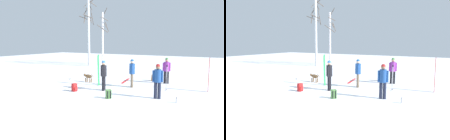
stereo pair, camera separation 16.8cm
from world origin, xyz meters
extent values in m
plane|color=white|center=(0.00, 0.00, 0.00)|extent=(60.00, 60.00, 0.00)
cylinder|color=black|center=(-0.19, 0.74, 0.41)|extent=(0.16, 0.16, 0.82)
cylinder|color=black|center=(-0.14, 0.57, 0.41)|extent=(0.16, 0.16, 0.82)
cylinder|color=black|center=(-0.17, 0.65, 1.13)|extent=(0.34, 0.34, 0.62)
sphere|color=tan|center=(-0.17, 0.65, 1.55)|extent=(0.22, 0.22, 0.22)
sphere|color=#265999|center=(-0.17, 0.65, 1.61)|extent=(0.21, 0.21, 0.21)
cylinder|color=black|center=(-0.22, 0.86, 1.11)|extent=(0.10, 0.10, 0.56)
cylinder|color=black|center=(-0.11, 0.45, 1.11)|extent=(0.10, 0.10, 0.56)
cylinder|color=#72604C|center=(0.91, 2.17, 0.41)|extent=(0.16, 0.16, 0.82)
cylinder|color=#72604C|center=(0.83, 2.33, 0.41)|extent=(0.16, 0.16, 0.82)
cylinder|color=#1E478C|center=(0.87, 2.25, 1.13)|extent=(0.34, 0.34, 0.62)
sphere|color=beige|center=(0.87, 2.25, 1.55)|extent=(0.22, 0.22, 0.22)
sphere|color=#265999|center=(0.87, 2.25, 1.61)|extent=(0.21, 0.21, 0.21)
cylinder|color=#1E478C|center=(0.97, 2.07, 1.11)|extent=(0.10, 0.10, 0.56)
cylinder|color=#1E478C|center=(0.77, 2.44, 1.11)|extent=(0.10, 0.10, 0.56)
cylinder|color=black|center=(2.46, 4.44, 0.41)|extent=(0.16, 0.16, 0.82)
cylinder|color=black|center=(2.30, 4.36, 0.41)|extent=(0.16, 0.16, 0.82)
cylinder|color=purple|center=(2.38, 4.40, 1.13)|extent=(0.34, 0.34, 0.62)
sphere|color=tan|center=(2.38, 4.40, 1.55)|extent=(0.22, 0.22, 0.22)
sphere|color=#4C8C4C|center=(2.38, 4.40, 1.61)|extent=(0.21, 0.21, 0.21)
cylinder|color=purple|center=(2.56, 4.50, 1.11)|extent=(0.10, 0.10, 0.56)
cylinder|color=purple|center=(2.19, 4.31, 1.11)|extent=(0.10, 0.10, 0.56)
cylinder|color=#1E2338|center=(2.96, 0.42, 0.41)|extent=(0.16, 0.16, 0.82)
cylinder|color=#1E2338|center=(3.13, 0.48, 0.41)|extent=(0.16, 0.16, 0.82)
cylinder|color=#1E478C|center=(3.04, 0.45, 1.13)|extent=(0.34, 0.34, 0.62)
sphere|color=#997051|center=(3.04, 0.45, 1.55)|extent=(0.22, 0.22, 0.22)
sphere|color=#B22626|center=(3.04, 0.45, 1.61)|extent=(0.21, 0.21, 0.21)
cylinder|color=#1E478C|center=(2.84, 0.39, 1.11)|extent=(0.10, 0.10, 0.56)
cylinder|color=#1E478C|center=(3.24, 0.51, 1.11)|extent=(0.10, 0.10, 0.56)
ellipsoid|color=brown|center=(-2.36, 2.22, 0.41)|extent=(0.62, 0.29, 0.26)
sphere|color=brown|center=(-2.69, 2.26, 0.48)|extent=(0.18, 0.18, 0.18)
ellipsoid|color=brown|center=(-2.75, 2.27, 0.46)|extent=(0.11, 0.07, 0.06)
cylinder|color=brown|center=(-2.01, 2.18, 0.49)|extent=(0.19, 0.06, 0.17)
cylinder|color=brown|center=(-2.56, 2.17, 0.14)|extent=(0.07, 0.07, 0.28)
cylinder|color=brown|center=(-2.54, 2.32, 0.14)|extent=(0.07, 0.07, 0.28)
cylinder|color=brown|center=(-2.17, 2.12, 0.14)|extent=(0.07, 0.07, 0.28)
cylinder|color=brown|center=(-2.15, 2.27, 0.14)|extent=(0.07, 0.07, 0.28)
cube|color=green|center=(-1.16, 1.61, 0.94)|extent=(0.03, 0.12, 1.87)
cube|color=green|center=(-1.16, 1.61, 1.91)|extent=(0.02, 0.06, 0.10)
cube|color=green|center=(-1.15, 1.67, 0.94)|extent=(0.03, 0.12, 1.87)
cube|color=green|center=(-1.15, 1.67, 1.91)|extent=(0.02, 0.06, 0.10)
cube|color=red|center=(5.05, 3.20, 0.91)|extent=(0.04, 0.14, 1.82)
cube|color=red|center=(5.05, 3.20, 1.86)|extent=(0.03, 0.06, 0.10)
cube|color=red|center=(5.04, 3.26, 0.91)|extent=(0.04, 0.14, 1.82)
cube|color=red|center=(5.04, 3.26, 1.86)|extent=(0.03, 0.06, 0.10)
cube|color=red|center=(-0.41, 3.88, 0.01)|extent=(0.45, 1.91, 0.02)
cube|color=#333338|center=(-0.40, 3.83, 0.03)|extent=(0.09, 0.13, 0.03)
cube|color=red|center=(-0.31, 3.90, 0.01)|extent=(0.45, 1.91, 0.02)
cube|color=#333338|center=(-0.30, 3.85, 0.03)|extent=(0.09, 0.13, 0.03)
cube|color=white|center=(-4.12, 2.32, 0.01)|extent=(0.75, 1.69, 0.02)
cube|color=#333338|center=(-4.10, 2.36, 0.03)|extent=(0.10, 0.13, 0.03)
cube|color=white|center=(-4.21, 2.35, 0.01)|extent=(0.75, 1.69, 0.02)
cube|color=#333338|center=(-4.19, 2.40, 0.03)|extent=(0.10, 0.13, 0.03)
cylinder|color=#B2B2BC|center=(2.97, 2.42, 0.68)|extent=(0.02, 0.10, 1.37)
cylinder|color=black|center=(2.97, 2.42, 1.42)|extent=(0.04, 0.04, 0.10)
cylinder|color=black|center=(2.97, 2.42, 0.07)|extent=(0.07, 0.07, 0.01)
cylinder|color=#B2B2BC|center=(2.97, 2.24, 0.68)|extent=(0.02, 0.10, 1.37)
cylinder|color=black|center=(2.97, 2.24, 1.42)|extent=(0.04, 0.04, 0.10)
cylinder|color=black|center=(2.97, 2.24, 0.07)|extent=(0.07, 0.07, 0.01)
cube|color=red|center=(-1.47, -0.35, 0.22)|extent=(0.25, 0.29, 0.44)
cube|color=red|center=(-1.35, -0.37, 0.15)|extent=(0.10, 0.20, 0.20)
cube|color=black|center=(-1.60, -0.40, 0.22)|extent=(0.03, 0.04, 0.37)
cube|color=black|center=(-1.57, -0.26, 0.22)|extent=(0.03, 0.04, 0.37)
cube|color=#99591E|center=(1.35, 4.93, 0.22)|extent=(0.32, 0.28, 0.44)
cube|color=#99591E|center=(1.30, 4.81, 0.15)|extent=(0.20, 0.13, 0.20)
cube|color=black|center=(1.32, 5.06, 0.22)|extent=(0.04, 0.04, 0.37)
cube|color=black|center=(1.46, 5.01, 0.22)|extent=(0.04, 0.04, 0.37)
cube|color=#4C7F3F|center=(0.95, -0.70, 0.22)|extent=(0.32, 0.33, 0.44)
cube|color=#4C7F3F|center=(0.85, -0.61, 0.15)|extent=(0.18, 0.18, 0.20)
cube|color=black|center=(1.08, -0.73, 0.22)|extent=(0.04, 0.04, 0.37)
cube|color=black|center=(0.99, -0.83, 0.22)|extent=(0.04, 0.04, 0.37)
cylinder|color=silver|center=(4.04, 0.16, 0.12)|extent=(0.07, 0.07, 0.23)
cylinder|color=black|center=(4.04, 0.16, 0.25)|extent=(0.05, 0.05, 0.02)
cylinder|color=silver|center=(-9.73, 12.56, 3.93)|extent=(0.15, 0.15, 7.86)
cylinder|color=brown|center=(-9.43, 12.75, 6.28)|extent=(0.44, 0.64, 0.48)
cylinder|color=brown|center=(-9.89, 12.88, 7.07)|extent=(0.70, 0.39, 0.77)
cylinder|color=brown|center=(-9.42, 12.66, 5.33)|extent=(0.26, 0.66, 0.77)
cylinder|color=brown|center=(-10.12, 12.56, 7.13)|extent=(0.06, 0.82, 0.63)
cylinder|color=silver|center=(-8.52, 10.90, 3.61)|extent=(0.22, 0.22, 7.21)
cylinder|color=brown|center=(-7.91, 10.67, 6.96)|extent=(0.54, 1.28, 0.77)
cylinder|color=brown|center=(-8.45, 10.16, 5.25)|extent=(1.51, 0.21, 0.63)
cylinder|color=brown|center=(-8.09, 11.07, 5.22)|extent=(0.42, 0.95, 1.22)
cylinder|color=brown|center=(-8.24, 10.88, 6.58)|extent=(0.13, 0.62, 0.67)
cylinder|color=silver|center=(-7.84, 9.96, 3.97)|extent=(0.25, 0.25, 7.94)
cylinder|color=brown|center=(-8.22, 9.77, 5.16)|extent=(0.48, 0.86, 1.03)
cylinder|color=brown|center=(-7.63, 9.53, 5.36)|extent=(0.91, 0.51, 0.45)
cylinder|color=brown|center=(-8.15, 10.06, 6.13)|extent=(0.31, 0.71, 0.93)
cylinder|color=brown|center=(-7.75, 10.43, 7.09)|extent=(1.00, 0.27, 0.54)
cylinder|color=silver|center=(-7.33, 12.02, 3.02)|extent=(0.21, 0.21, 6.04)
cylinder|color=brown|center=(-6.99, 12.10, 4.55)|extent=(0.24, 0.73, 0.51)
cylinder|color=brown|center=(-7.28, 12.39, 6.03)|extent=(0.82, 0.18, 1.09)
cylinder|color=brown|center=(-7.03, 11.51, 4.16)|extent=(1.10, 0.68, 0.91)
cylinder|color=brown|center=(-6.94, 11.79, 5.26)|extent=(0.54, 0.85, 0.44)
cylinder|color=brown|center=(-6.80, 12.14, 4.36)|extent=(0.32, 1.12, 1.02)
camera|label=1|loc=(6.22, -9.63, 2.83)|focal=34.74mm
camera|label=2|loc=(6.37, -9.54, 2.83)|focal=34.74mm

